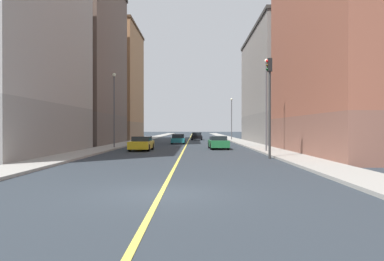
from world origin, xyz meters
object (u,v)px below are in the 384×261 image
street_lamp_left_far (232,114)px  car_teal (178,139)px  building_left_near (373,28)px  street_lamp_left_near (266,96)px  building_right_distant (104,84)px  car_yellow (142,144)px  car_green (218,142)px  traffic_light_left_near (269,95)px  street_lamp_right_near (114,102)px  car_black (197,136)px  building_right_midblock (68,61)px  building_left_mid (294,87)px

street_lamp_left_far → car_teal: bearing=-121.3°
building_left_near → street_lamp_left_near: building_left_near is taller
building_right_distant → car_teal: bearing=-51.9°
car_yellow → car_green: (7.24, 2.68, 0.00)m
traffic_light_left_near → street_lamp_right_near: bearing=136.0°
car_black → car_teal: car_black is taller
building_right_distant → car_black: 18.92m
building_right_midblock → building_right_distant: (0.00, 19.35, -0.67)m
street_lamp_right_near → building_left_mid: bearing=35.0°
street_lamp_left_far → car_black: street_lamp_left_far is taller
building_right_distant → street_lamp_right_near: bearing=-74.7°
street_lamp_left_near → car_teal: size_ratio=1.89×
street_lamp_left_near → traffic_light_left_near: bearing=-98.8°
building_right_distant → traffic_light_left_near: 47.15m
building_left_mid → street_lamp_right_near: bearing=-145.0°
car_yellow → building_left_mid: bearing=45.2°
building_right_distant → traffic_light_left_near: (21.20, -41.74, -5.57)m
building_right_distant → building_right_midblock: bearing=-90.0°
building_right_midblock → car_black: (16.46, 18.55, -9.95)m
building_left_near → street_lamp_left_far: (-7.93, 33.25, -5.61)m
traffic_light_left_near → street_lamp_right_near: 18.45m
street_lamp_right_near → car_yellow: size_ratio=1.64×
building_left_near → building_left_mid: bearing=90.0°
building_left_near → building_right_midblock: 35.16m
building_left_mid → building_left_near: bearing=-90.0°
building_right_distant → street_lamp_right_near: 30.45m
building_left_mid → car_yellow: 27.84m
building_left_mid → traffic_light_left_near: size_ratio=3.50×
car_black → car_teal: bearing=-98.4°
car_black → car_green: (1.99, -29.01, 0.02)m
street_lamp_left_near → car_green: street_lamp_left_near is taller
street_lamp_left_near → car_black: street_lamp_left_near is taller
traffic_light_left_near → building_right_midblock: bearing=133.4°
car_green → car_teal: bearing=110.5°
car_green → building_left_mid: bearing=54.5°
building_right_midblock → street_lamp_left_near: 27.88m
building_right_midblock → car_black: building_right_midblock is taller
street_lamp_left_near → car_teal: bearing=115.4°
building_right_midblock → car_teal: bearing=6.5°
building_right_midblock → traffic_light_left_near: (21.20, -22.40, -6.24)m
building_right_distant → car_black: building_right_distant is taller
building_right_distant → car_teal: (13.95, -17.75, -9.28)m
traffic_light_left_near → street_lamp_right_near: street_lamp_right_near is taller
building_left_near → street_lamp_left_near: (-7.93, 2.25, -5.12)m
traffic_light_left_near → car_green: bearing=102.9°
building_right_midblock → street_lamp_right_near: building_right_midblock is taller
street_lamp_left_far → car_green: 26.17m
car_yellow → car_green: size_ratio=1.03×
car_black → building_left_mid: bearing=-42.6°
car_black → building_right_midblock: bearing=-131.6°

